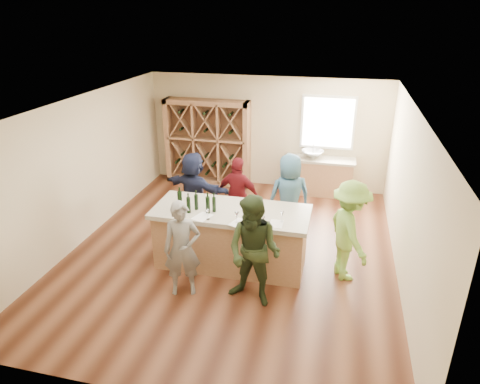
% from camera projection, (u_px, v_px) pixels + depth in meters
% --- Properties ---
extents(floor, '(6.00, 7.00, 0.10)m').
position_uv_depth(floor, '(233.00, 252.00, 8.26)').
color(floor, '#5B301D').
rests_on(floor, ground).
extents(ceiling, '(6.00, 7.00, 0.10)m').
position_uv_depth(ceiling, '(231.00, 102.00, 7.11)').
color(ceiling, white).
rests_on(ceiling, ground).
extents(wall_back, '(6.00, 0.10, 2.80)m').
position_uv_depth(wall_back, '(267.00, 132.00, 10.85)').
color(wall_back, beige).
rests_on(wall_back, ground).
extents(wall_front, '(6.00, 0.10, 2.80)m').
position_uv_depth(wall_front, '(148.00, 306.00, 4.51)').
color(wall_front, beige).
rests_on(wall_front, ground).
extents(wall_left, '(0.10, 7.00, 2.80)m').
position_uv_depth(wall_left, '(81.00, 169.00, 8.34)').
color(wall_left, beige).
rests_on(wall_left, ground).
extents(wall_right, '(0.10, 7.00, 2.80)m').
position_uv_depth(wall_right, '(411.00, 199.00, 7.03)').
color(wall_right, beige).
rests_on(wall_right, ground).
extents(window_frame, '(1.30, 0.06, 1.30)m').
position_uv_depth(window_frame, '(328.00, 123.00, 10.32)').
color(window_frame, white).
rests_on(window_frame, wall_back).
extents(window_pane, '(1.18, 0.01, 1.18)m').
position_uv_depth(window_pane, '(328.00, 123.00, 10.29)').
color(window_pane, white).
rests_on(window_pane, wall_back).
extents(wine_rack, '(2.20, 0.45, 2.20)m').
position_uv_depth(wine_rack, '(208.00, 142.00, 11.04)').
color(wine_rack, '#9C6E4A').
rests_on(wine_rack, floor).
extents(back_counter_base, '(1.60, 0.58, 0.86)m').
position_uv_depth(back_counter_base, '(319.00, 177.00, 10.62)').
color(back_counter_base, '#9C6E4A').
rests_on(back_counter_base, floor).
extents(back_counter_top, '(1.70, 0.62, 0.06)m').
position_uv_depth(back_counter_top, '(320.00, 160.00, 10.44)').
color(back_counter_top, '#ADA48F').
rests_on(back_counter_top, back_counter_base).
extents(sink, '(0.54, 0.54, 0.19)m').
position_uv_depth(sink, '(312.00, 154.00, 10.44)').
color(sink, silver).
rests_on(sink, back_counter_top).
extents(faucet, '(0.02, 0.02, 0.30)m').
position_uv_depth(faucet, '(313.00, 150.00, 10.57)').
color(faucet, silver).
rests_on(faucet, back_counter_top).
extents(tasting_counter_base, '(2.60, 1.00, 1.00)m').
position_uv_depth(tasting_counter_base, '(231.00, 239.00, 7.63)').
color(tasting_counter_base, '#9C6E4A').
rests_on(tasting_counter_base, floor).
extents(tasting_counter_top, '(2.72, 1.12, 0.08)m').
position_uv_depth(tasting_counter_top, '(231.00, 212.00, 7.42)').
color(tasting_counter_top, '#ADA48F').
rests_on(tasting_counter_top, tasting_counter_base).
extents(wine_bottle_a, '(0.10, 0.10, 0.33)m').
position_uv_depth(wine_bottle_a, '(180.00, 201.00, 7.35)').
color(wine_bottle_a, black).
rests_on(wine_bottle_a, tasting_counter_top).
extents(wine_bottle_b, '(0.09, 0.09, 0.28)m').
position_uv_depth(wine_bottle_b, '(189.00, 205.00, 7.25)').
color(wine_bottle_b, black).
rests_on(wine_bottle_b, tasting_counter_top).
extents(wine_bottle_c, '(0.08, 0.08, 0.28)m').
position_uv_depth(wine_bottle_c, '(196.00, 202.00, 7.37)').
color(wine_bottle_c, black).
rests_on(wine_bottle_c, tasting_counter_top).
extents(wine_bottle_d, '(0.08, 0.08, 0.30)m').
position_uv_depth(wine_bottle_d, '(208.00, 205.00, 7.23)').
color(wine_bottle_d, black).
rests_on(wine_bottle_d, tasting_counter_top).
extents(wine_bottle_e, '(0.08, 0.08, 0.27)m').
position_uv_depth(wine_bottle_e, '(214.00, 205.00, 7.28)').
color(wine_bottle_e, black).
rests_on(wine_bottle_e, tasting_counter_top).
extents(wine_glass_a, '(0.06, 0.06, 0.16)m').
position_uv_depth(wine_glass_a, '(208.00, 215.00, 7.03)').
color(wine_glass_a, white).
rests_on(wine_glass_a, tasting_counter_top).
extents(wine_glass_b, '(0.09, 0.09, 0.20)m').
position_uv_depth(wine_glass_b, '(237.00, 217.00, 6.92)').
color(wine_glass_b, white).
rests_on(wine_glass_b, tasting_counter_top).
extents(wine_glass_c, '(0.08, 0.08, 0.16)m').
position_uv_depth(wine_glass_c, '(263.00, 222.00, 6.80)').
color(wine_glass_c, white).
rests_on(wine_glass_c, tasting_counter_top).
extents(wine_glass_d, '(0.08, 0.08, 0.16)m').
position_uv_depth(wine_glass_d, '(253.00, 212.00, 7.15)').
color(wine_glass_d, white).
rests_on(wine_glass_d, tasting_counter_top).
extents(wine_glass_e, '(0.08, 0.08, 0.18)m').
position_uv_depth(wine_glass_e, '(282.00, 217.00, 6.95)').
color(wine_glass_e, white).
rests_on(wine_glass_e, tasting_counter_top).
extents(tasting_menu_a, '(0.34, 0.39, 0.00)m').
position_uv_depth(tasting_menu_a, '(202.00, 217.00, 7.15)').
color(tasting_menu_a, white).
rests_on(tasting_menu_a, tasting_counter_top).
extents(tasting_menu_b, '(0.33, 0.38, 0.00)m').
position_uv_depth(tasting_menu_b, '(239.00, 223.00, 6.95)').
color(tasting_menu_b, white).
rests_on(tasting_menu_b, tasting_counter_top).
extents(tasting_menu_c, '(0.22, 0.29, 0.00)m').
position_uv_depth(tasting_menu_c, '(276.00, 224.00, 6.92)').
color(tasting_menu_c, white).
rests_on(tasting_menu_c, tasting_counter_top).
extents(person_near_left, '(0.69, 0.59, 1.61)m').
position_uv_depth(person_near_left, '(182.00, 249.00, 6.73)').
color(person_near_left, slate).
rests_on(person_near_left, floor).
extents(person_near_right, '(0.97, 0.69, 1.80)m').
position_uv_depth(person_near_right, '(254.00, 252.00, 6.46)').
color(person_near_right, '#263319').
rests_on(person_near_right, floor).
extents(person_server, '(0.95, 1.26, 1.76)m').
position_uv_depth(person_server, '(349.00, 231.00, 7.11)').
color(person_server, '#8CC64C').
rests_on(person_server, floor).
extents(person_far_mid, '(1.02, 0.66, 1.62)m').
position_uv_depth(person_far_mid, '(238.00, 196.00, 8.60)').
color(person_far_mid, '#590F14').
rests_on(person_far_mid, floor).
extents(person_far_right, '(1.00, 0.85, 1.74)m').
position_uv_depth(person_far_right, '(289.00, 196.00, 8.44)').
color(person_far_right, '#335972').
rests_on(person_far_right, floor).
extents(person_far_left, '(1.62, 1.00, 1.64)m').
position_uv_depth(person_far_left, '(194.00, 190.00, 8.85)').
color(person_far_left, '#191E38').
rests_on(person_far_left, floor).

